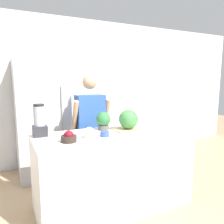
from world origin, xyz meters
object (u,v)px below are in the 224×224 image
bowl_small_blue (105,134)px  blender (39,122)px  refrigerator (42,118)px  watermelon (129,119)px  potted_plant (103,120)px  bowl_cherries (69,137)px  person (90,129)px  bowl_cream (89,133)px

bowl_small_blue → blender: (-0.64, 0.34, 0.13)m
blender → refrigerator: bearing=80.0°
watermelon → potted_plant: watermelon is taller
bowl_cherries → potted_plant: (0.53, 0.32, 0.07)m
potted_plant → refrigerator: bearing=117.8°
blender → potted_plant: size_ratio=1.59×
watermelon → bowl_small_blue: size_ratio=2.42×
person → bowl_cherries: size_ratio=9.76×
blender → potted_plant: blender is taller
refrigerator → watermelon: size_ratio=7.58×
person → bowl_small_blue: 0.75m
refrigerator → potted_plant: bearing=-62.2°
person → potted_plant: person is taller
bowl_cherries → bowl_small_blue: size_ratio=1.63×
blender → watermelon: bearing=-10.1°
watermelon → bowl_small_blue: 0.44m
refrigerator → bowl_cream: bearing=-78.3°
person → watermelon: size_ratio=6.56×
refrigerator → bowl_small_blue: refrigerator is taller
watermelon → refrigerator: bearing=124.9°
person → blender: (-0.75, -0.39, 0.25)m
person → potted_plant: (0.01, -0.44, 0.21)m
bowl_cherries → bowl_cream: bowl_cream is taller
refrigerator → person: bearing=-49.0°
refrigerator → bowl_cream: 1.39m
refrigerator → person: size_ratio=1.15×
bowl_cherries → bowl_cream: (0.24, 0.04, 0.01)m
watermelon → potted_plant: 0.32m
bowl_small_blue → bowl_cream: bearing=173.7°
refrigerator → bowl_cherries: (0.04, -1.41, 0.03)m
bowl_cream → blender: blender is taller
person → bowl_small_blue: (-0.11, -0.73, 0.11)m
refrigerator → person: 0.87m
blender → bowl_small_blue: bearing=-28.0°
refrigerator → blender: size_ratio=5.09×
bowl_cherries → watermelon: bearing=12.3°
watermelon → bowl_cherries: size_ratio=1.49×
person → bowl_cream: person is taller
watermelon → bowl_small_blue: bearing=-158.7°
bowl_cream → bowl_small_blue: size_ratio=1.21×
bowl_cherries → bowl_cream: 0.24m
refrigerator → bowl_small_blue: 1.46m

